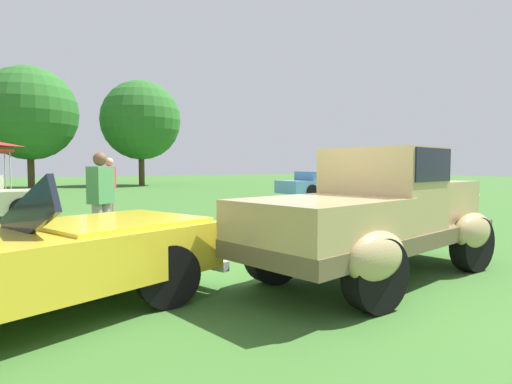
{
  "coord_description": "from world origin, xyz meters",
  "views": [
    {
      "loc": [
        -4.03,
        -3.72,
        1.46
      ],
      "look_at": [
        0.25,
        2.52,
        1.0
      ],
      "focal_mm": 29.81,
      "sensor_mm": 36.0,
      "label": 1
    }
  ],
  "objects_px": {
    "feature_pickup_truck": "(378,212)",
    "neighbor_convertible": "(15,261)",
    "show_car_skyblue": "(322,184)",
    "spectator_by_row": "(101,200)",
    "spectator_far_side": "(110,187)"
  },
  "relations": [
    {
      "from": "show_car_skyblue",
      "to": "spectator_by_row",
      "type": "distance_m",
      "value": 14.91
    },
    {
      "from": "neighbor_convertible",
      "to": "spectator_far_side",
      "type": "bearing_deg",
      "value": 68.02
    },
    {
      "from": "show_car_skyblue",
      "to": "spectator_by_row",
      "type": "relative_size",
      "value": 2.74
    },
    {
      "from": "spectator_far_side",
      "to": "spectator_by_row",
      "type": "bearing_deg",
      "value": -107.15
    },
    {
      "from": "spectator_by_row",
      "to": "show_car_skyblue",
      "type": "bearing_deg",
      "value": 32.82
    },
    {
      "from": "show_car_skyblue",
      "to": "spectator_far_side",
      "type": "distance_m",
      "value": 11.81
    },
    {
      "from": "feature_pickup_truck",
      "to": "spectator_far_side",
      "type": "relative_size",
      "value": 2.58
    },
    {
      "from": "feature_pickup_truck",
      "to": "neighbor_convertible",
      "type": "relative_size",
      "value": 0.97
    },
    {
      "from": "feature_pickup_truck",
      "to": "spectator_far_side",
      "type": "distance_m",
      "value": 7.88
    },
    {
      "from": "show_car_skyblue",
      "to": "spectator_far_side",
      "type": "xyz_separation_m",
      "value": [
        -11.19,
        -3.75,
        0.31
      ]
    },
    {
      "from": "spectator_far_side",
      "to": "show_car_skyblue",
      "type": "bearing_deg",
      "value": 18.51
    },
    {
      "from": "feature_pickup_truck",
      "to": "spectator_far_side",
      "type": "xyz_separation_m",
      "value": [
        -1.3,
        7.77,
        0.05
      ]
    },
    {
      "from": "neighbor_convertible",
      "to": "feature_pickup_truck",
      "type": "bearing_deg",
      "value": -11.68
    },
    {
      "from": "spectator_far_side",
      "to": "neighbor_convertible",
      "type": "bearing_deg",
      "value": -111.98
    },
    {
      "from": "neighbor_convertible",
      "to": "show_car_skyblue",
      "type": "distance_m",
      "value": 17.59
    }
  ]
}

